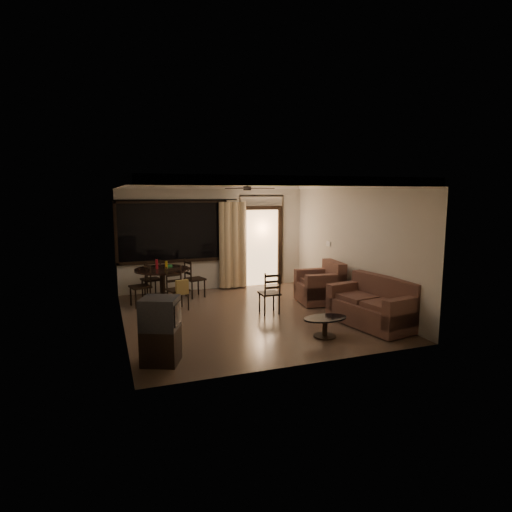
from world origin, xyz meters
name	(u,v)px	position (x,y,z in m)	size (l,w,h in m)	color
ground	(248,315)	(0.00, 0.00, 0.00)	(5.50, 5.50, 0.00)	#7F6651
room_shell	(247,222)	(0.59, 1.77, 1.83)	(5.50, 6.70, 5.50)	beige
dining_table	(162,276)	(-1.52, 1.76, 0.63)	(1.27, 1.27, 1.01)	black
dining_chair_west	(141,294)	(-2.04, 1.55, 0.28)	(0.51, 0.51, 0.95)	black
dining_chair_east	(195,286)	(-0.71, 1.97, 0.28)	(0.51, 0.51, 0.95)	black
dining_chair_south	(178,296)	(-1.30, 0.93, 0.31)	(0.51, 0.55, 0.95)	black
dining_chair_north	(152,286)	(-1.72, 2.29, 0.28)	(0.51, 0.51, 0.95)	black
tv_cabinet	(161,331)	(-2.05, -1.96, 0.51)	(0.68, 0.65, 1.02)	black
sofa	(375,307)	(2.12, -1.46, 0.37)	(1.19, 1.84, 0.91)	#42201E
armchair	(322,286)	(1.98, 0.42, 0.39)	(1.04, 1.04, 0.95)	#42201E
coffee_table	(325,324)	(0.87, -1.75, 0.24)	(0.82, 0.49, 0.36)	black
side_chair	(269,301)	(0.49, 0.00, 0.27)	(0.41, 0.41, 0.91)	black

